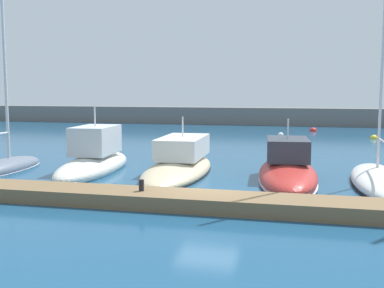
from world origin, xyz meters
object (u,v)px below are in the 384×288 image
(sailboat_white_fifth, at_px, (380,179))
(dock_bollard, at_px, (141,185))
(mooring_buoy_yellow, at_px, (374,139))
(motorboat_ivory_second, at_px, (94,160))
(sailboat_slate_nearest, at_px, (5,165))
(motorboat_red_fourth, at_px, (288,170))
(motorboat_sand_third, at_px, (179,165))
(mooring_buoy_red, at_px, (313,131))
(mooring_buoy_white, at_px, (281,135))

(sailboat_white_fifth, xyz_separation_m, dock_bollard, (-9.46, -5.96, 0.47))
(sailboat_white_fifth, relative_size, mooring_buoy_yellow, 24.28)
(motorboat_ivory_second, xyz_separation_m, sailboat_white_fifth, (14.47, -0.54, -0.34))
(sailboat_slate_nearest, distance_m, motorboat_red_fourth, 15.15)
(sailboat_white_fifth, height_order, dock_bollard, sailboat_white_fifth)
(motorboat_ivory_second, relative_size, motorboat_sand_third, 0.88)
(mooring_buoy_yellow, bearing_deg, motorboat_sand_third, -120.86)
(motorboat_red_fourth, bearing_deg, mooring_buoy_red, -8.00)
(mooring_buoy_red, bearing_deg, motorboat_red_fourth, -93.61)
(mooring_buoy_yellow, distance_m, mooring_buoy_red, 8.42)
(motorboat_sand_third, bearing_deg, sailboat_white_fifth, -97.94)
(motorboat_red_fourth, bearing_deg, mooring_buoy_white, -0.91)
(mooring_buoy_red, bearing_deg, motorboat_ivory_second, -113.07)
(sailboat_slate_nearest, bearing_deg, mooring_buoy_white, -30.12)
(motorboat_ivory_second, bearing_deg, mooring_buoy_white, -24.55)
(motorboat_red_fourth, distance_m, mooring_buoy_white, 22.97)
(mooring_buoy_yellow, bearing_deg, mooring_buoy_red, 128.29)
(motorboat_sand_third, relative_size, mooring_buoy_white, 16.95)
(motorboat_red_fourth, xyz_separation_m, mooring_buoy_red, (1.78, 28.25, -0.48))
(motorboat_red_fourth, bearing_deg, dock_bollard, 136.89)
(mooring_buoy_yellow, bearing_deg, sailboat_white_fifth, -97.21)
(motorboat_red_fourth, height_order, mooring_buoy_white, motorboat_red_fourth)
(sailboat_white_fifth, bearing_deg, mooring_buoy_yellow, -6.91)
(sailboat_white_fifth, bearing_deg, mooring_buoy_red, 5.06)
(mooring_buoy_red, bearing_deg, dock_bollard, -101.45)
(sailboat_slate_nearest, height_order, mooring_buoy_white, sailboat_slate_nearest)
(sailboat_white_fifth, xyz_separation_m, mooring_buoy_red, (-2.40, 28.87, -0.31))
(mooring_buoy_red, bearing_deg, sailboat_slate_nearest, -119.93)
(motorboat_sand_third, xyz_separation_m, motorboat_red_fourth, (5.65, -0.47, 0.03))
(motorboat_sand_third, bearing_deg, mooring_buoy_yellow, -32.50)
(mooring_buoy_yellow, relative_size, mooring_buoy_white, 1.22)
(mooring_buoy_white, distance_m, dock_bollard, 29.77)
(motorboat_sand_third, distance_m, dock_bollard, 7.07)
(sailboat_white_fifth, bearing_deg, motorboat_ivory_second, 88.18)
(sailboat_slate_nearest, distance_m, mooring_buoy_red, 33.86)
(sailboat_slate_nearest, height_order, mooring_buoy_red, sailboat_slate_nearest)
(sailboat_white_fifth, relative_size, dock_bollard, 38.31)
(motorboat_ivory_second, height_order, sailboat_white_fifth, sailboat_white_fifth)
(sailboat_slate_nearest, relative_size, mooring_buoy_red, 17.62)
(motorboat_red_fourth, xyz_separation_m, sailboat_white_fifth, (4.18, -0.62, -0.17))
(sailboat_slate_nearest, height_order, dock_bollard, sailboat_slate_nearest)
(mooring_buoy_yellow, relative_size, mooring_buoy_red, 0.87)
(sailboat_slate_nearest, distance_m, mooring_buoy_white, 27.66)
(motorboat_red_fourth, bearing_deg, mooring_buoy_yellow, -22.31)
(mooring_buoy_red, bearing_deg, mooring_buoy_yellow, -51.71)
(motorboat_red_fourth, relative_size, mooring_buoy_red, 11.38)
(sailboat_slate_nearest, distance_m, sailboat_white_fifth, 19.30)
(motorboat_sand_third, bearing_deg, dock_bollard, -178.59)
(dock_bollard, bearing_deg, mooring_buoy_yellow, 66.49)
(sailboat_white_fifth, distance_m, mooring_buoy_red, 28.97)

